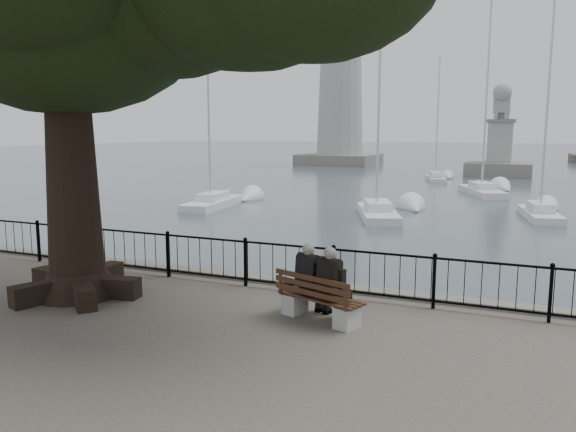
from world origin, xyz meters
The scene contains 12 objects.
harbor centered at (0.00, 3.00, -0.50)m, with size 260.00×260.00×1.20m.
railing centered at (0.00, 2.50, 0.56)m, with size 22.06×0.06×1.00m.
bench centered at (1.23, 0.99, 0.30)m, with size 1.72×1.00×0.87m.
person_left centered at (1.06, 1.15, 0.63)m, with size 0.55×0.75×1.38m.
person_right centered at (1.52, 0.99, 0.63)m, with size 0.55×0.75×1.38m.
lighthouse centered at (-18.00, 62.00, 11.10)m, with size 9.37×9.37×28.86m.
lion_monument centered at (2.00, 49.93, 1.22)m, with size 6.00×6.00×8.84m.
sailboat_a centered at (-11.95, 19.65, -0.70)m, with size 2.34×5.97×10.16m.
sailboat_b centered at (-2.27, 19.38, -0.64)m, with size 3.56×6.11×13.05m.
sailboat_c centered at (5.23, 22.33, -0.67)m, with size 2.24×5.19×10.76m.
sailboat_f centered at (1.77, 32.19, -0.63)m, with size 3.76×6.31×13.51m.
sailboat_h centered at (-2.75, 41.86, -0.66)m, with size 2.50×4.87×10.72m.
Camera 1 is at (4.48, -8.04, 3.35)m, focal length 35.00 mm.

